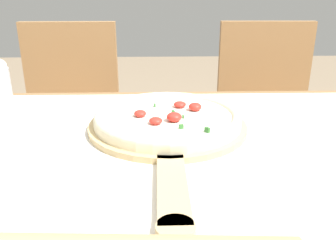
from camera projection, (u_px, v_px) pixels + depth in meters
The scene contains 6 objects.
dining_table at pixel (192, 215), 0.68m from camera, with size 1.18×0.85×0.75m.
towel_cloth at pixel (194, 157), 0.63m from camera, with size 1.10×0.77×0.00m.
pizza_peel at pixel (168, 130), 0.73m from camera, with size 0.33×0.53×0.01m.
pizza at pixel (168, 117), 0.74m from camera, with size 0.31×0.31×0.04m.
chair_left at pixel (71, 120), 1.44m from camera, with size 0.40×0.40×0.91m.
chair_right at pixel (265, 118), 1.47m from camera, with size 0.41×0.41×0.91m.
Camera 1 is at (-0.06, -0.57, 1.04)m, focal length 38.00 mm.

